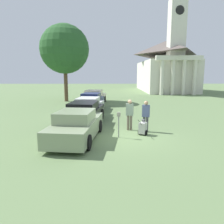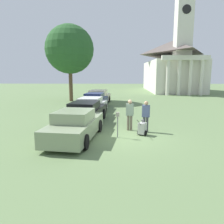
# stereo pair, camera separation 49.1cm
# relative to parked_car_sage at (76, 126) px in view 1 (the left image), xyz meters

# --- Properties ---
(ground_plane) EXTENTS (120.00, 120.00, 0.00)m
(ground_plane) POSITION_rel_parked_car_sage_xyz_m (2.50, 0.30, -0.70)
(ground_plane) COLOR #607A4C
(parked_car_sage) EXTENTS (2.48, 5.08, 1.50)m
(parked_car_sage) POSITION_rel_parked_car_sage_xyz_m (0.00, 0.00, 0.00)
(parked_car_sage) COLOR gray
(parked_car_sage) RESTS_ON ground_plane
(parked_car_black) EXTENTS (2.49, 5.46, 1.48)m
(parked_car_black) POSITION_rel_parked_car_sage_xyz_m (0.00, 3.45, 0.01)
(parked_car_black) COLOR black
(parked_car_black) RESTS_ON ground_plane
(parked_car_white) EXTENTS (2.40, 5.36, 1.43)m
(parked_car_white) POSITION_rel_parked_car_sage_xyz_m (-0.00, 6.46, -0.02)
(parked_car_white) COLOR silver
(parked_car_white) RESTS_ON ground_plane
(parked_car_navy) EXTENTS (2.32, 4.81, 1.51)m
(parked_car_navy) POSITION_rel_parked_car_sage_xyz_m (0.00, 9.56, 0.01)
(parked_car_navy) COLOR #19234C
(parked_car_navy) RESTS_ON ground_plane
(parked_car_cream) EXTENTS (2.52, 5.33, 1.51)m
(parked_car_cream) POSITION_rel_parked_car_sage_xyz_m (-0.00, 13.20, 0.00)
(parked_car_cream) COLOR beige
(parked_car_cream) RESTS_ON ground_plane
(parking_meter) EXTENTS (0.18, 0.09, 1.34)m
(parking_meter) POSITION_rel_parked_car_sage_xyz_m (2.15, 0.30, 0.24)
(parking_meter) COLOR slate
(parking_meter) RESTS_ON ground_plane
(person_worker) EXTENTS (0.46, 0.30, 1.81)m
(person_worker) POSITION_rel_parked_car_sage_xyz_m (2.86, 1.80, 0.34)
(person_worker) COLOR #665B4C
(person_worker) RESTS_ON ground_plane
(person_supervisor) EXTENTS (0.46, 0.33, 1.78)m
(person_supervisor) POSITION_rel_parked_car_sage_xyz_m (3.76, 1.50, 0.32)
(person_supervisor) COLOR #3F3F47
(person_supervisor) RESTS_ON ground_plane
(equipment_cart) EXTENTS (0.65, 0.96, 1.00)m
(equipment_cart) POSITION_rel_parked_car_sage_xyz_m (3.49, 0.78, -0.31)
(equipment_cart) COLOR #B2B2AD
(equipment_cart) RESTS_ON ground_plane
(church) EXTENTS (8.54, 17.59, 22.50)m
(church) POSITION_rel_parked_car_sage_xyz_m (12.24, 31.11, 4.56)
(church) COLOR silver
(church) RESTS_ON ground_plane
(shade_tree) EXTENTS (5.65, 5.65, 8.91)m
(shade_tree) POSITION_rel_parked_car_sage_xyz_m (-3.49, 15.41, 5.37)
(shade_tree) COLOR brown
(shade_tree) RESTS_ON ground_plane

